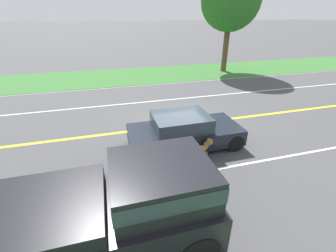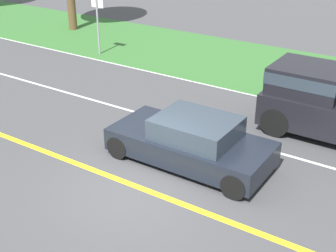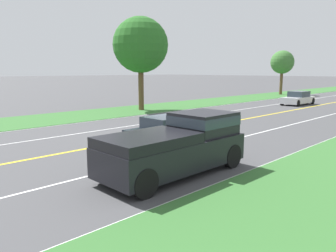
# 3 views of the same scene
# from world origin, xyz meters

# --- Properties ---
(ground_plane) EXTENTS (400.00, 400.00, 0.00)m
(ground_plane) POSITION_xyz_m (0.00, 0.00, 0.00)
(ground_plane) COLOR #424244
(centre_divider_line) EXTENTS (0.18, 160.00, 0.01)m
(centre_divider_line) POSITION_xyz_m (0.00, 0.00, 0.00)
(centre_divider_line) COLOR yellow
(centre_divider_line) RESTS_ON ground
(lane_edge_line_right) EXTENTS (0.14, 160.00, 0.01)m
(lane_edge_line_right) POSITION_xyz_m (7.00, 0.00, 0.00)
(lane_edge_line_right) COLOR white
(lane_edge_line_right) RESTS_ON ground
(lane_edge_line_left) EXTENTS (0.14, 160.00, 0.01)m
(lane_edge_line_left) POSITION_xyz_m (-7.00, 0.00, 0.00)
(lane_edge_line_left) COLOR white
(lane_edge_line_left) RESTS_ON ground
(lane_dash_same_dir) EXTENTS (0.10, 160.00, 0.01)m
(lane_dash_same_dir) POSITION_xyz_m (3.50, 0.00, 0.00)
(lane_dash_same_dir) COLOR white
(lane_dash_same_dir) RESTS_ON ground
(lane_dash_oncoming) EXTENTS (0.10, 160.00, 0.01)m
(lane_dash_oncoming) POSITION_xyz_m (-3.50, 0.00, 0.00)
(lane_dash_oncoming) COLOR white
(lane_dash_oncoming) RESTS_ON ground
(grass_verge_left) EXTENTS (6.00, 160.00, 0.03)m
(grass_verge_left) POSITION_xyz_m (-10.00, 0.00, 0.01)
(grass_verge_left) COLOR #33662D
(grass_verge_left) RESTS_ON ground
(ego_car) EXTENTS (1.94, 4.27, 1.32)m
(ego_car) POSITION_xyz_m (1.74, -0.44, 0.62)
(ego_car) COLOR black
(ego_car) RESTS_ON ground
(dog) EXTENTS (0.49, 1.23, 0.83)m
(dog) POSITION_xyz_m (2.92, -0.18, 0.51)
(dog) COLOR olive
(dog) RESTS_ON ground
(pickup_truck) EXTENTS (2.09, 5.37, 1.99)m
(pickup_truck) POSITION_xyz_m (5.36, -3.53, 1.01)
(pickup_truck) COLOR black
(pickup_truck) RESTS_ON ground
(oncoming_car) EXTENTS (1.81, 4.42, 1.39)m
(oncoming_car) POSITION_xyz_m (-1.83, 21.95, 0.64)
(oncoming_car) COLOR silver
(oncoming_car) RESTS_ON ground
(roadside_tree_left_near) EXTENTS (4.82, 4.82, 8.10)m
(roadside_tree_left_near) POSITION_xyz_m (-9.60, 7.32, 5.66)
(roadside_tree_left_near) COLOR brown
(roadside_tree_left_near) RESTS_ON ground
(roadside_tree_left_far) EXTENTS (3.35, 3.35, 6.38)m
(roadside_tree_left_far) POSITION_xyz_m (-9.98, 34.35, 4.66)
(roadside_tree_left_far) COLOR brown
(roadside_tree_left_far) RESTS_ON ground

